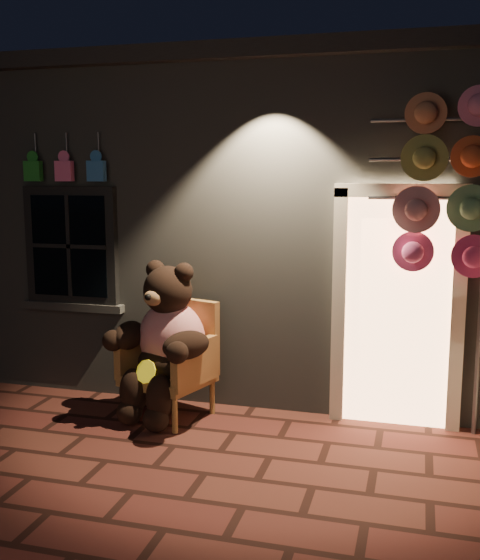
% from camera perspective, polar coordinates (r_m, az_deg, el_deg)
% --- Properties ---
extents(ground, '(60.00, 60.00, 0.00)m').
position_cam_1_polar(ground, '(5.24, -3.12, -16.47)').
color(ground, '#4E251E').
rests_on(ground, ground).
extents(shop_building, '(7.30, 5.95, 3.51)m').
position_cam_1_polar(shop_building, '(8.61, 5.28, 5.62)').
color(shop_building, slate).
rests_on(shop_building, ground).
extents(wicker_armchair, '(0.90, 0.86, 1.09)m').
position_cam_1_polar(wicker_armchair, '(6.27, -5.80, -6.83)').
color(wicker_armchair, '#A3803F').
rests_on(wicker_armchair, ground).
extents(teddy_bear, '(1.02, 0.94, 1.47)m').
position_cam_1_polar(teddy_bear, '(6.11, -6.53, -5.35)').
color(teddy_bear, red).
rests_on(teddy_bear, ground).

